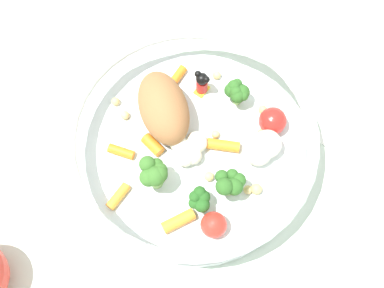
# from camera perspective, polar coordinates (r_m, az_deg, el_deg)

# --- Properties ---
(ground_plane) EXTENTS (2.40, 2.40, 0.00)m
(ground_plane) POSITION_cam_1_polar(r_m,az_deg,el_deg) (0.62, -0.35, 0.09)
(ground_plane) COLOR silver
(food_container) EXTENTS (0.26, 0.26, 0.06)m
(food_container) POSITION_cam_1_polar(r_m,az_deg,el_deg) (0.58, 0.11, 0.37)
(food_container) COLOR white
(food_container) RESTS_ON ground_plane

